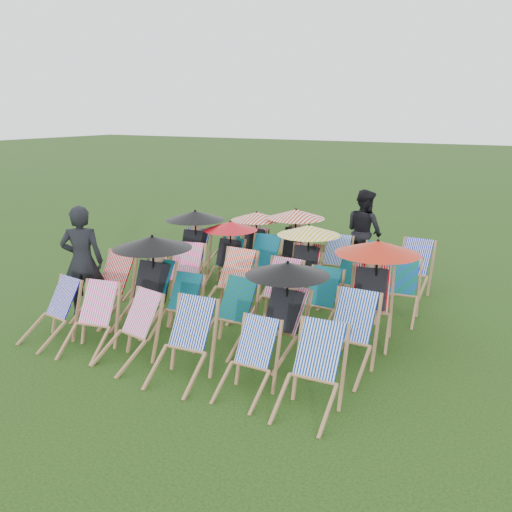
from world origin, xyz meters
The scene contains 33 objects.
ground centered at (0.00, 0.00, 0.00)m, with size 100.00×100.00×0.00m, color black.
deckchair_0 centered at (-1.95, -2.21, 0.43)m, with size 0.69×0.88×0.87m.
deckchair_1 centered at (-1.20, -2.19, 0.45)m, with size 0.74×0.92×0.90m.
deckchair_2 centered at (-0.51, -2.20, 0.45)m, with size 0.74×0.93×0.90m.
deckchair_3 centered at (0.41, -2.27, 0.48)m, with size 0.70×0.92×0.96m.
deckchair_4 centered at (1.30, -2.21, 0.42)m, with size 0.56×0.79×0.85m.
deckchair_5 centered at (2.09, -2.23, 0.47)m, with size 0.65×0.89×0.94m.
deckchair_6 centered at (-1.91, -1.15, 0.51)m, with size 0.70×0.96×1.02m.
deckchair_7 centered at (-1.10, -1.09, 0.74)m, with size 1.18×1.23×1.40m.
deckchair_8 centered at (-0.52, -1.13, 0.43)m, with size 0.61×0.82×0.86m.
deckchair_9 centered at (0.37, -1.16, 0.46)m, with size 0.64×0.87×0.92m.
deckchair_10 centered at (1.15, -1.11, 0.69)m, with size 1.10×1.17×1.31m.
deckchair_11 centered at (2.07, -1.09, 0.49)m, with size 0.65×0.91×0.98m.
deckchair_12 centered at (-1.99, -0.02, 0.41)m, with size 0.58×0.79×0.83m.
deckchair_13 centered at (-1.29, -0.02, 0.50)m, with size 0.83×1.03×0.99m.
deckchair_14 centered at (-0.34, -0.02, 0.50)m, with size 0.71×0.96×1.00m.
deckchair_15 centered at (0.51, -0.03, 0.48)m, with size 0.67×0.91×0.96m.
deckchair_16 centered at (1.18, 0.02, 0.45)m, with size 0.64×0.86×0.90m.
deckchair_17 centered at (1.98, 0.12, 0.75)m, with size 1.21×1.32×1.43m.
deckchair_18 centered at (-1.96, 1.26, 0.71)m, with size 1.14×1.22×1.35m.
deckchair_19 centered at (-1.20, 1.31, 0.64)m, with size 1.02×1.06×1.20m.
deckchair_20 centered at (-0.51, 1.28, 0.49)m, with size 0.67×0.92×0.98m.
deckchair_21 centered at (0.40, 1.29, 0.68)m, with size 1.09×1.17×1.29m.
deckchair_22 centered at (1.20, 1.20, 0.47)m, with size 0.73×0.94×0.93m.
deckchair_23 centered at (2.11, 1.13, 0.47)m, with size 0.73×0.93×0.94m.
deckchair_24 centered at (-1.95, 2.39, 0.41)m, with size 0.67×0.84×0.82m.
deckchair_25 centered at (-1.23, 2.36, 0.64)m, with size 1.03×1.12×1.22m.
deckchair_26 centered at (-0.42, 2.42, 0.70)m, with size 1.13×1.20×1.34m.
deckchair_27 centered at (0.51, 2.34, 0.45)m, with size 0.60×0.83×0.89m.
deckchair_28 centered at (1.19, 2.39, 0.41)m, with size 0.66×0.84×0.83m.
deckchair_29 centered at (1.97, 2.34, 0.48)m, with size 0.71×0.94×0.97m.
person_left centered at (-2.30, -1.20, 0.90)m, with size 0.65×0.43×1.79m, color black.
person_rear centered at (0.76, 3.36, 0.85)m, with size 0.83×0.64×1.70m, color black.
Camera 1 is at (4.33, -7.40, 3.22)m, focal length 40.00 mm.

